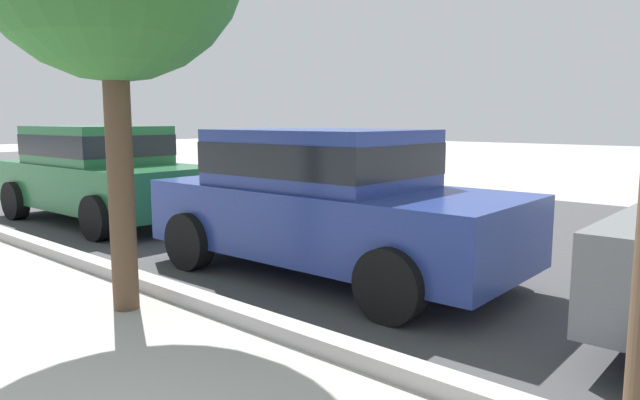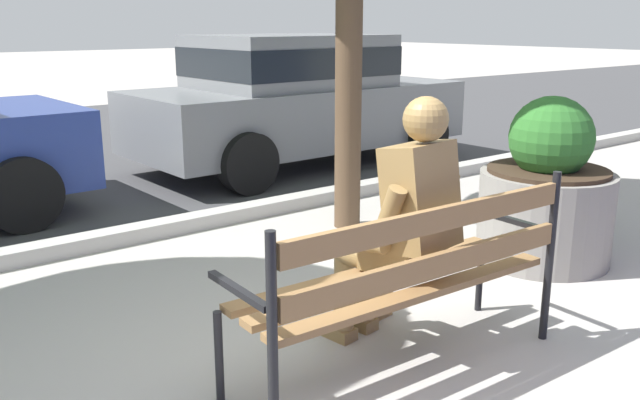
# 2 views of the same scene
# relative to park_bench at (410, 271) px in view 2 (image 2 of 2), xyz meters

# --- Properties ---
(ground_plane) EXTENTS (80.00, 80.00, 0.00)m
(ground_plane) POSITION_rel_park_bench_xyz_m (-0.27, -0.05, -0.54)
(ground_plane) COLOR #ADA8A0
(curb_stone) EXTENTS (60.00, 0.20, 0.12)m
(curb_stone) POSITION_rel_park_bench_xyz_m (-0.27, 2.85, -0.48)
(curb_stone) COLOR #B2AFA8
(curb_stone) RESTS_ON ground
(park_bench) EXTENTS (1.82, 0.60, 0.95)m
(park_bench) POSITION_rel_park_bench_xyz_m (0.00, 0.00, 0.00)
(park_bench) COLOR olive
(park_bench) RESTS_ON ground
(bronze_statue_seated) EXTENTS (0.61, 0.82, 1.37)m
(bronze_statue_seated) POSITION_rel_park_bench_xyz_m (0.13, 0.21, 0.12)
(bronze_statue_seated) COLOR olive
(bronze_statue_seated) RESTS_ON ground
(concrete_planter) EXTENTS (0.96, 0.96, 1.21)m
(concrete_planter) POSITION_rel_park_bench_xyz_m (1.98, 0.58, -0.06)
(concrete_planter) COLOR gray
(concrete_planter) RESTS_ON ground
(parked_car_grey) EXTENTS (4.14, 2.01, 1.56)m
(parked_car_grey) POSITION_rel_park_bench_xyz_m (2.58, 4.47, 0.30)
(parked_car_grey) COLOR slate
(parked_car_grey) RESTS_ON ground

